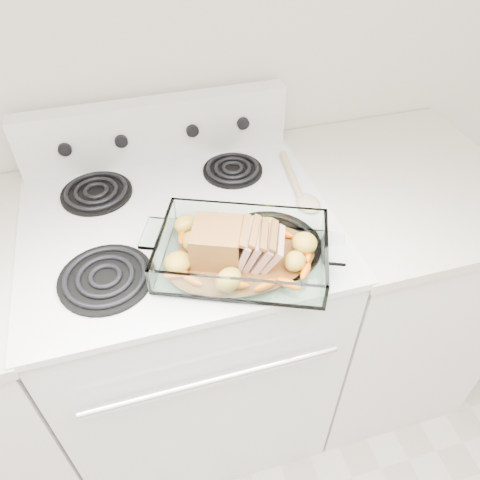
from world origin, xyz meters
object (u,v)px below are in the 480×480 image
object	(u,v)px
baking_dish	(242,255)
pork_roast	(230,248)
counter_right	(376,285)
electric_range	(190,325)

from	to	relation	value
baking_dish	pork_roast	bearing A→B (deg)	-157.22
baking_dish	pork_roast	world-z (taller)	pork_roast
counter_right	pork_roast	xyz separation A→B (m)	(-0.58, -0.20, 0.53)
counter_right	pork_roast	world-z (taller)	pork_roast
pork_roast	baking_dish	bearing A→B (deg)	9.85
electric_range	pork_roast	world-z (taller)	electric_range
electric_range	baking_dish	size ratio (longest dim) A/B	3.00
counter_right	baking_dish	distance (m)	0.77
pork_roast	counter_right	bearing A→B (deg)	28.59
electric_range	pork_roast	distance (m)	0.56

